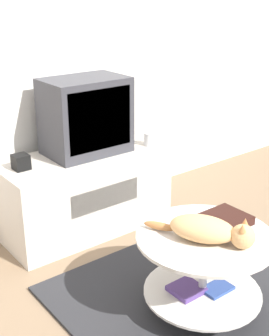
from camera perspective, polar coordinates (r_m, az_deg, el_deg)
The scene contains 10 objects.
ground_plane at distance 2.74m, azimuth 8.93°, elevation -15.84°, with size 12.00×12.00×0.00m, color #7F664C.
wall_back at distance 3.39m, azimuth -9.04°, elevation 15.37°, with size 8.00×0.05×2.60m.
rug at distance 2.73m, azimuth 8.94°, elevation -15.68°, with size 1.48×1.43×0.02m.
tv_stand at distance 3.33m, azimuth -6.13°, elevation -2.92°, with size 1.17×0.53×0.56m.
tv at distance 3.20m, azimuth -5.97°, elevation 6.32°, with size 0.55×0.37×0.52m.
speaker at distance 3.03m, azimuth -13.68°, elevation 0.72°, with size 0.10×0.10×0.10m.
mug at distance 3.38m, azimuth 1.96°, elevation 3.54°, with size 0.10×0.10×0.10m.
coffee_table at distance 2.48m, azimuth 8.41°, elevation -11.48°, with size 0.71×0.71×0.45m.
dvd_box at distance 2.52m, azimuth 10.94°, elevation -6.19°, with size 0.23×0.21×0.05m.
cat at distance 2.33m, azimuth 9.00°, elevation -7.46°, with size 0.33×0.51×0.14m.
Camera 1 is at (-1.64, -1.44, 1.66)m, focal length 50.00 mm.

